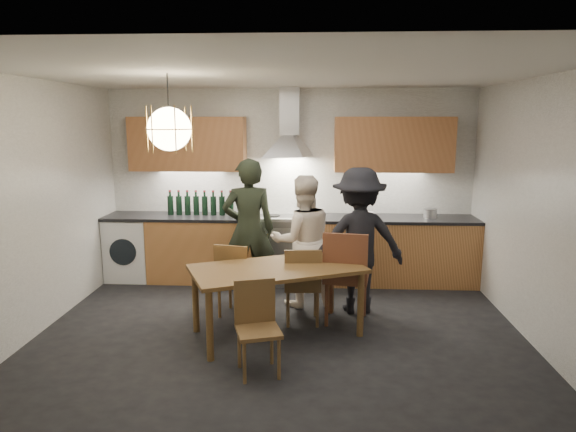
{
  "coord_description": "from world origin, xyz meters",
  "views": [
    {
      "loc": [
        0.35,
        -4.82,
        2.19
      ],
      "look_at": [
        0.07,
        0.4,
        1.2
      ],
      "focal_mm": 32.0,
      "sensor_mm": 36.0,
      "label": 1
    }
  ],
  "objects_px": {
    "chair_front": "(257,320)",
    "stock_pot": "(430,214)",
    "chair_back_left": "(234,275)",
    "person_mid": "(302,241)",
    "dining_table": "(277,275)",
    "wine_bottles": "(200,203)",
    "person_right": "(358,241)",
    "person_left": "(249,230)",
    "mixing_bowl": "(364,215)"
  },
  "relations": [
    {
      "from": "chair_front",
      "to": "stock_pot",
      "type": "height_order",
      "value": "stock_pot"
    },
    {
      "from": "chair_back_left",
      "to": "person_mid",
      "type": "relative_size",
      "value": 0.54
    },
    {
      "from": "dining_table",
      "to": "person_mid",
      "type": "bearing_deg",
      "value": 51.68
    },
    {
      "from": "chair_front",
      "to": "dining_table",
      "type": "bearing_deg",
      "value": 64.3
    },
    {
      "from": "chair_front",
      "to": "wine_bottles",
      "type": "bearing_deg",
      "value": 95.25
    },
    {
      "from": "person_right",
      "to": "wine_bottles",
      "type": "bearing_deg",
      "value": -37.57
    },
    {
      "from": "chair_front",
      "to": "person_right",
      "type": "bearing_deg",
      "value": 39.56
    },
    {
      "from": "chair_back_left",
      "to": "wine_bottles",
      "type": "relative_size",
      "value": 0.93
    },
    {
      "from": "chair_front",
      "to": "person_right",
      "type": "xyz_separation_m",
      "value": [
        1.0,
        1.5,
        0.37
      ]
    },
    {
      "from": "chair_front",
      "to": "person_left",
      "type": "xyz_separation_m",
      "value": [
        -0.3,
        1.84,
        0.4
      ]
    },
    {
      "from": "mixing_bowl",
      "to": "stock_pot",
      "type": "bearing_deg",
      "value": 1.51
    },
    {
      "from": "person_mid",
      "to": "mixing_bowl",
      "type": "relative_size",
      "value": 5.78
    },
    {
      "from": "chair_front",
      "to": "stock_pot",
      "type": "relative_size",
      "value": 4.75
    },
    {
      "from": "mixing_bowl",
      "to": "person_right",
      "type": "bearing_deg",
      "value": -98.88
    },
    {
      "from": "chair_back_left",
      "to": "stock_pot",
      "type": "distance_m",
      "value": 2.8
    },
    {
      "from": "wine_bottles",
      "to": "person_mid",
      "type": "bearing_deg",
      "value": -33.61
    },
    {
      "from": "person_left",
      "to": "person_right",
      "type": "distance_m",
      "value": 1.34
    },
    {
      "from": "person_mid",
      "to": "stock_pot",
      "type": "relative_size",
      "value": 9.14
    },
    {
      "from": "chair_back_left",
      "to": "mixing_bowl",
      "type": "relative_size",
      "value": 3.14
    },
    {
      "from": "person_mid",
      "to": "wine_bottles",
      "type": "bearing_deg",
      "value": -47.19
    },
    {
      "from": "dining_table",
      "to": "chair_back_left",
      "type": "bearing_deg",
      "value": 115.59
    },
    {
      "from": "person_right",
      "to": "person_left",
      "type": "bearing_deg",
      "value": -23.78
    },
    {
      "from": "stock_pot",
      "to": "wine_bottles",
      "type": "distance_m",
      "value": 3.09
    },
    {
      "from": "chair_front",
      "to": "person_mid",
      "type": "xyz_separation_m",
      "value": [
        0.35,
        1.67,
        0.32
      ]
    },
    {
      "from": "person_left",
      "to": "mixing_bowl",
      "type": "xyz_separation_m",
      "value": [
        1.46,
        0.69,
        0.07
      ]
    },
    {
      "from": "dining_table",
      "to": "person_mid",
      "type": "xyz_separation_m",
      "value": [
        0.23,
        0.89,
        0.14
      ]
    },
    {
      "from": "person_left",
      "to": "dining_table",
      "type": "bearing_deg",
      "value": 100.56
    },
    {
      "from": "dining_table",
      "to": "person_mid",
      "type": "distance_m",
      "value": 0.93
    },
    {
      "from": "person_left",
      "to": "person_mid",
      "type": "distance_m",
      "value": 0.69
    },
    {
      "from": "stock_pot",
      "to": "dining_table",
      "type": "bearing_deg",
      "value": -136.99
    },
    {
      "from": "person_mid",
      "to": "mixing_bowl",
      "type": "height_order",
      "value": "person_mid"
    },
    {
      "from": "stock_pot",
      "to": "person_left",
      "type": "bearing_deg",
      "value": -162.92
    },
    {
      "from": "chair_front",
      "to": "wine_bottles",
      "type": "height_order",
      "value": "wine_bottles"
    },
    {
      "from": "stock_pot",
      "to": "mixing_bowl",
      "type": "bearing_deg",
      "value": -178.49
    },
    {
      "from": "person_left",
      "to": "person_right",
      "type": "height_order",
      "value": "person_left"
    },
    {
      "from": "dining_table",
      "to": "stock_pot",
      "type": "xyz_separation_m",
      "value": [
        1.9,
        1.77,
        0.32
      ]
    },
    {
      "from": "person_left",
      "to": "wine_bottles",
      "type": "distance_m",
      "value": 1.1
    },
    {
      "from": "chair_back_left",
      "to": "stock_pot",
      "type": "bearing_deg",
      "value": -137.64
    },
    {
      "from": "person_mid",
      "to": "person_right",
      "type": "height_order",
      "value": "person_right"
    },
    {
      "from": "person_right",
      "to": "mixing_bowl",
      "type": "bearing_deg",
      "value": -108.16
    },
    {
      "from": "mixing_bowl",
      "to": "wine_bottles",
      "type": "relative_size",
      "value": 0.3
    },
    {
      "from": "person_left",
      "to": "mixing_bowl",
      "type": "height_order",
      "value": "person_left"
    },
    {
      "from": "dining_table",
      "to": "person_right",
      "type": "height_order",
      "value": "person_right"
    },
    {
      "from": "wine_bottles",
      "to": "person_right",
      "type": "bearing_deg",
      "value": -28.3
    },
    {
      "from": "person_right",
      "to": "stock_pot",
      "type": "bearing_deg",
      "value": -143.59
    },
    {
      "from": "chair_back_left",
      "to": "mixing_bowl",
      "type": "distance_m",
      "value": 2.08
    },
    {
      "from": "chair_back_left",
      "to": "person_right",
      "type": "distance_m",
      "value": 1.46
    },
    {
      "from": "chair_front",
      "to": "person_mid",
      "type": "height_order",
      "value": "person_mid"
    },
    {
      "from": "person_left",
      "to": "mixing_bowl",
      "type": "bearing_deg",
      "value": -165.92
    },
    {
      "from": "stock_pot",
      "to": "wine_bottles",
      "type": "height_order",
      "value": "wine_bottles"
    }
  ]
}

